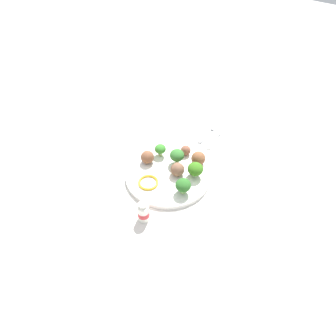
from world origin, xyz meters
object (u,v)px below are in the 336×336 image
object	(u,v)px
pepper_ring_mid_left	(148,182)
yogurt_bottle	(143,212)
broccoli_floret_front_left	(195,169)
meatball_front_left	(198,158)
plate	(168,174)
meatball_front_right	(177,169)
meatball_near_rim	(185,150)
knife	(217,136)
broccoli_floret_mid_right	(183,185)
fork	(208,133)
napkin	(212,136)
broccoli_floret_back_left	(160,149)
meatball_far_rim	(148,157)
broccoli_floret_mid_left	(177,156)

from	to	relation	value
pepper_ring_mid_left	yogurt_bottle	bearing A→B (deg)	-148.53
broccoli_floret_front_left	meatball_front_left	bearing A→B (deg)	21.21
pepper_ring_mid_left	plate	bearing A→B (deg)	-17.75
plate	meatball_front_right	world-z (taller)	meatball_front_right
broccoli_floret_front_left	meatball_near_rim	bearing A→B (deg)	50.26
knife	broccoli_floret_mid_right	bearing A→B (deg)	-171.06
yogurt_bottle	fork	bearing A→B (deg)	5.00
meatball_near_rim	napkin	bearing A→B (deg)	-8.94
plate	broccoli_floret_back_left	size ratio (longest dim) A/B	6.35
meatball_front_left	yogurt_bottle	xyz separation A→B (m)	(-0.27, 0.02, -0.01)
broccoli_floret_mid_right	napkin	world-z (taller)	broccoli_floret_mid_right
meatball_front_right	knife	distance (m)	0.25
meatball_near_rim	fork	distance (m)	0.16
meatball_far_rim	napkin	world-z (taller)	meatball_far_rim
broccoli_floret_front_left	plate	bearing A→B (deg)	114.71
broccoli_floret_mid_left	pepper_ring_mid_left	size ratio (longest dim) A/B	0.86
meatball_far_rim	fork	distance (m)	0.28
plate	knife	bearing A→B (deg)	-8.19
meatball_near_rim	meatball_front_left	xyz separation A→B (m)	(-0.01, -0.06, 0.01)
broccoli_floret_front_left	knife	size ratio (longest dim) A/B	0.36
broccoli_floret_front_left	yogurt_bottle	size ratio (longest dim) A/B	0.74
meatball_far_rim	yogurt_bottle	bearing A→B (deg)	-145.59
broccoli_floret_front_left	pepper_ring_mid_left	xyz separation A→B (m)	(-0.11, 0.10, -0.03)
plate	broccoli_floret_mid_left	world-z (taller)	broccoli_floret_mid_left
broccoli_floret_mid_left	broccoli_floret_back_left	size ratio (longest dim) A/B	1.26
yogurt_bottle	plate	bearing A→B (deg)	12.76
meatball_far_rim	napkin	size ratio (longest dim) A/B	0.26
broccoli_floret_back_left	yogurt_bottle	bearing A→B (deg)	-154.79
plate	fork	xyz separation A→B (m)	(0.26, -0.00, -0.00)
meatball_front_left	napkin	xyz separation A→B (m)	(0.16, 0.04, -0.04)
broccoli_floret_mid_left	meatball_far_rim	size ratio (longest dim) A/B	1.25
broccoli_floret_back_left	meatball_front_left	bearing A→B (deg)	-72.74
plate	broccoli_floret_front_left	bearing A→B (deg)	-65.29
meatball_near_rim	meatball_front_right	distance (m)	0.10
meatball_far_rim	plate	bearing A→B (deg)	-91.33
plate	pepper_ring_mid_left	bearing A→B (deg)	162.25
meatball_near_rim	meatball_far_rim	bearing A→B (deg)	142.03
broccoli_floret_back_left	napkin	bearing A→B (deg)	-23.54
meatball_far_rim	meatball_front_right	xyz separation A→B (m)	(0.01, -0.11, 0.00)
broccoli_floret_back_left	knife	distance (m)	0.24
broccoli_floret_back_left	broccoli_floret_mid_left	bearing A→B (deg)	-89.90
broccoli_floret_mid_left	meatball_near_rim	xyz separation A→B (m)	(0.05, 0.00, -0.02)
meatball_front_left	napkin	size ratio (longest dim) A/B	0.28
broccoli_floret_mid_left	yogurt_bottle	world-z (taller)	broccoli_floret_mid_left
plate	meatball_front_right	bearing A→B (deg)	-71.54
broccoli_floret_back_left	meatball_far_rim	world-z (taller)	same
meatball_front_right	meatball_front_left	bearing A→B (deg)	-19.78
broccoli_floret_front_left	broccoli_floret_back_left	xyz separation A→B (m)	(0.01, 0.15, -0.00)
broccoli_floret_mid_right	yogurt_bottle	xyz separation A→B (m)	(-0.14, 0.05, -0.02)
broccoli_floret_mid_right	meatball_near_rim	bearing A→B (deg)	30.89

